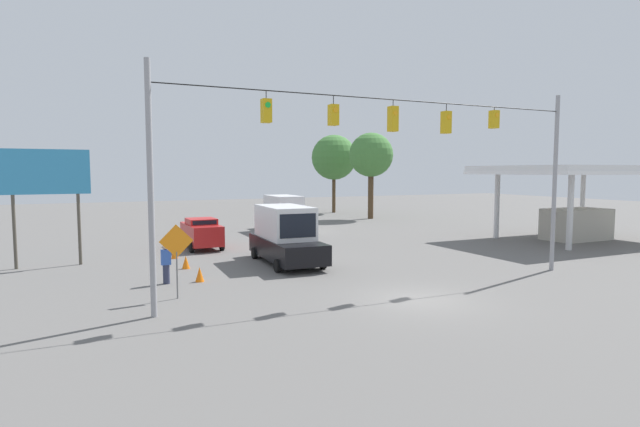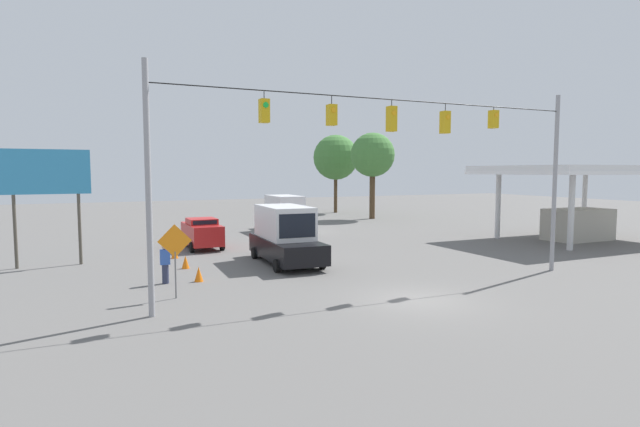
{
  "view_description": "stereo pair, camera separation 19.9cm",
  "coord_description": "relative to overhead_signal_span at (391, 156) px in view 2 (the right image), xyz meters",
  "views": [
    {
      "loc": [
        11.21,
        15.11,
        4.82
      ],
      "look_at": [
        -0.96,
        -10.88,
        2.4
      ],
      "focal_mm": 28.0,
      "sensor_mm": 36.0,
      "label": 1
    },
    {
      "loc": [
        11.03,
        15.2,
        4.82
      ],
      "look_at": [
        -0.96,
        -10.88,
        2.4
      ],
      "focal_mm": 28.0,
      "sensor_mm": 36.0,
      "label": 2
    }
  ],
  "objects": [
    {
      "name": "tree_horizon_left",
      "position": [
        -15.09,
        -26.89,
        1.0
      ],
      "size": [
        4.48,
        4.48,
        8.76
      ],
      "color": "#4C3823",
      "rests_on": "ground_plane"
    },
    {
      "name": "pedestrian",
      "position": [
        8.25,
        -4.91,
        -4.58
      ],
      "size": [
        0.4,
        0.28,
        1.74
      ],
      "color": "#2D334C",
      "rests_on": "ground_plane"
    },
    {
      "name": "traffic_cone_nearest",
      "position": [
        6.87,
        -4.71,
        -5.13
      ],
      "size": [
        0.39,
        0.39,
        0.65
      ],
      "primitive_type": "cone",
      "color": "orange",
      "rests_on": "ground_plane"
    },
    {
      "name": "tree_horizon_right",
      "position": [
        -15.09,
        -35.31,
        1.0
      ],
      "size": [
        5.24,
        5.24,
        9.1
      ],
      "color": "#4C3823",
      "rests_on": "ground_plane"
    },
    {
      "name": "sedan_red_withflow_far",
      "position": [
        4.79,
        -14.24,
        -4.46
      ],
      "size": [
        2.12,
        4.22,
        1.89
      ],
      "color": "red",
      "rests_on": "ground_plane"
    },
    {
      "name": "ground_plane",
      "position": [
        0.01,
        1.93,
        -5.45
      ],
      "size": [
        140.0,
        140.0,
        0.0
      ],
      "primitive_type": "plane",
      "color": "#605E5B"
    },
    {
      "name": "gas_station",
      "position": [
        -20.09,
        -7.02,
        -1.64
      ],
      "size": [
        13.02,
        8.71,
        5.21
      ],
      "color": "silver",
      "rests_on": "ground_plane"
    },
    {
      "name": "roadside_billboard",
      "position": [
        13.08,
        -11.44,
        -1.07
      ],
      "size": [
        4.12,
        0.16,
        5.94
      ],
      "color": "#4C473D",
      "rests_on": "ground_plane"
    },
    {
      "name": "work_zone_sign",
      "position": [
        8.23,
        -2.13,
        -3.47
      ],
      "size": [
        1.27,
        0.06,
        2.84
      ],
      "color": "slate",
      "rests_on": "ground_plane"
    },
    {
      "name": "traffic_cone_third",
      "position": [
        6.93,
        -11.2,
        -5.13
      ],
      "size": [
        0.39,
        0.39,
        0.65
      ],
      "primitive_type": "cone",
      "color": "orange",
      "rests_on": "ground_plane"
    },
    {
      "name": "box_truck_white_oncoming_deep",
      "position": [
        -3.0,
        -20.38,
        -4.02
      ],
      "size": [
        2.59,
        6.29,
        2.91
      ],
      "color": "silver",
      "rests_on": "ground_plane"
    },
    {
      "name": "overhead_signal_span",
      "position": [
        0.0,
        0.0,
        0.0
      ],
      "size": [
        18.84,
        0.38,
        8.44
      ],
      "color": "#939399",
      "rests_on": "ground_plane"
    },
    {
      "name": "traffic_cone_second",
      "position": [
        6.88,
        -7.96,
        -5.13
      ],
      "size": [
        0.39,
        0.39,
        0.65
      ],
      "primitive_type": "cone",
      "color": "orange",
      "rests_on": "ground_plane"
    },
    {
      "name": "box_truck_black_withflow_mid",
      "position": [
        1.82,
        -7.29,
        -3.97
      ],
      "size": [
        2.76,
        6.41,
        3.01
      ],
      "color": "black",
      "rests_on": "ground_plane"
    }
  ]
}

